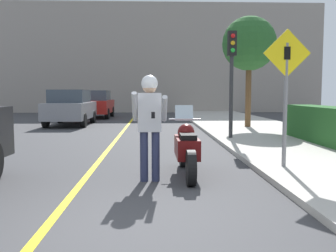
% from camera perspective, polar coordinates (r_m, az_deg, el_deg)
% --- Properties ---
extents(ground_plane, '(80.00, 80.00, 0.00)m').
position_cam_1_polar(ground_plane, '(4.30, -10.92, -15.83)').
color(ground_plane, '#38383A').
extents(road_center_line, '(0.12, 36.00, 0.01)m').
position_cam_1_polar(road_center_line, '(10.16, -9.16, -3.63)').
color(road_center_line, yellow).
rests_on(road_center_line, ground).
extents(building_backdrop, '(28.00, 1.20, 8.53)m').
position_cam_1_polar(building_backdrop, '(30.10, -3.45, 10.26)').
color(building_backdrop, gray).
rests_on(building_backdrop, ground).
extents(motorcycle, '(0.62, 2.19, 1.28)m').
position_cam_1_polar(motorcycle, '(6.95, 2.86, -3.47)').
color(motorcycle, black).
rests_on(motorcycle, ground).
extents(person_biker, '(0.59, 0.49, 1.83)m').
position_cam_1_polar(person_biker, '(6.41, -2.81, 1.58)').
color(person_biker, '#282D4C').
rests_on(person_biker, ground).
extents(crossing_sign, '(0.91, 0.08, 2.62)m').
position_cam_1_polar(crossing_sign, '(7.50, 17.53, 6.04)').
color(crossing_sign, slate).
rests_on(crossing_sign, sidewalk_curb).
extents(traffic_light, '(0.26, 0.30, 3.33)m').
position_cam_1_polar(traffic_light, '(12.01, 9.69, 9.36)').
color(traffic_light, '#2D2D30').
rests_on(traffic_light, sidewalk_curb).
extents(hedge_row, '(0.90, 4.37, 1.02)m').
position_cam_1_polar(hedge_row, '(11.65, 23.05, 0.19)').
color(hedge_row, '#235623').
rests_on(hedge_row, sidewalk_curb).
extents(street_tree, '(2.24, 2.24, 4.59)m').
position_cam_1_polar(street_tree, '(16.24, 12.27, 12.08)').
color(street_tree, brown).
rests_on(street_tree, sidewalk_curb).
extents(parked_car_grey, '(1.88, 4.20, 1.68)m').
position_cam_1_polar(parked_car_grey, '(18.34, -14.62, 2.79)').
color(parked_car_grey, black).
rests_on(parked_car_grey, ground).
extents(parked_car_red, '(1.88, 4.20, 1.68)m').
position_cam_1_polar(parked_car_red, '(23.48, -10.92, 3.32)').
color(parked_car_red, black).
rests_on(parked_car_red, ground).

